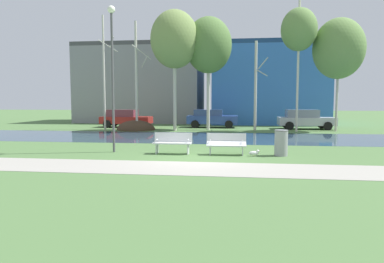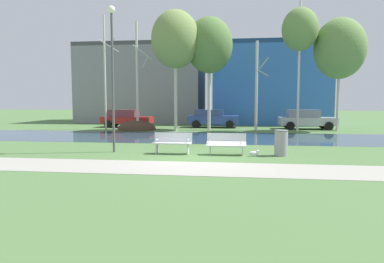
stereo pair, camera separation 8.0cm
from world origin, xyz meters
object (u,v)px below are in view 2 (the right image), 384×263
streetlamp (112,57)px  parked_hatch_third_silver (306,119)px  trash_bin (281,142)px  seagull (254,153)px  parked_sedan_second_blue (212,118)px  bench_right (226,143)px  parked_van_nearest_red (126,118)px  bench_left (173,142)px

streetlamp → parked_hatch_third_silver: size_ratio=1.44×
trash_bin → streetlamp: streetlamp is taller
seagull → parked_sedan_second_blue: 15.09m
bench_right → streetlamp: 5.99m
bench_right → trash_bin: bearing=-0.2°
seagull → parked_van_nearest_red: 17.31m
bench_right → parked_sedan_second_blue: parked_sedan_second_blue is taller
parked_sedan_second_blue → parked_hatch_third_silver: (7.35, -0.85, 0.01)m
streetlamp → parked_hatch_third_silver: streetlamp is taller
streetlamp → seagull: bearing=-3.8°
bench_left → parked_hatch_third_silver: 15.90m
streetlamp → trash_bin: bearing=-1.3°
parked_hatch_third_silver → trash_bin: bearing=-104.6°
bench_left → parked_van_nearest_red: 15.40m
bench_right → parked_hatch_third_silver: 14.90m
seagull → parked_van_nearest_red: size_ratio=0.11×
parked_van_nearest_red → parked_sedan_second_blue: (7.19, 0.64, 0.01)m
parked_sedan_second_blue → parked_van_nearest_red: bearing=-174.9°
bench_right → trash_bin: trash_bin is taller
bench_left → streetlamp: streetlamp is taller
parked_van_nearest_red → seagull: bearing=-55.1°
bench_right → parked_van_nearest_red: 16.48m
seagull → bench_right: bearing=167.5°
trash_bin → parked_hatch_third_silver: bearing=75.4°
bench_right → streetlamp: streetlamp is taller
parked_hatch_third_silver → streetlamp: bearing=-127.9°
bench_right → parked_hatch_third_silver: parked_hatch_third_silver is taller
parked_sedan_second_blue → bench_left: bearing=-92.5°
bench_left → parked_van_nearest_red: parked_van_nearest_red is taller
streetlamp → parked_van_nearest_red: streetlamp is taller
bench_right → seagull: 1.19m
seagull → parked_hatch_third_silver: 14.75m
seagull → trash_bin: bearing=12.7°
streetlamp → bench_left: bearing=-3.2°
bench_right → parked_sedan_second_blue: size_ratio=0.39×
streetlamp → parked_van_nearest_red: bearing=106.0°
seagull → parked_sedan_second_blue: parked_sedan_second_blue is taller
parked_sedan_second_blue → parked_hatch_third_silver: bearing=-6.6°
bench_right → streetlamp: size_ratio=0.26×
trash_bin → parked_hatch_third_silver: parked_hatch_third_silver is taller
bench_left → bench_right: (2.23, 0.00, 0.00)m
parked_sedan_second_blue → parked_hatch_third_silver: parked_hatch_third_silver is taller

